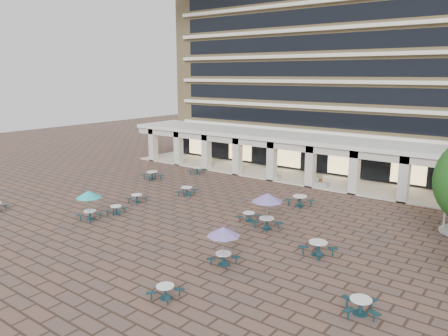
{
  "coord_description": "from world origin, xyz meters",
  "views": [
    {
      "loc": [
        19.8,
        -24.49,
        10.49
      ],
      "look_at": [
        -0.99,
        3.0,
        3.02
      ],
      "focal_mm": 35.0,
      "sensor_mm": 36.0,
      "label": 1
    }
  ],
  "objects": [
    {
      "name": "picnic_table_6",
      "position": [
        6.03,
        -6.33,
        1.88
      ],
      "size": [
        1.91,
        1.91,
        2.21
      ],
      "rotation": [
        0.0,
        0.0,
        0.02
      ],
      "color": "#133139",
      "rests_on": "ground"
    },
    {
      "name": "apartment_building",
      "position": [
        0.0,
        25.47,
        12.6
      ],
      "size": [
        40.0,
        15.5,
        25.2
      ],
      "color": "tan",
      "rests_on": "ground"
    },
    {
      "name": "picnic_table_7",
      "position": [
        9.67,
        -1.92,
        0.49
      ],
      "size": [
        2.19,
        2.19,
        0.83
      ],
      "rotation": [
        0.0,
        0.0,
        -0.3
      ],
      "color": "#133139",
      "rests_on": "ground"
    },
    {
      "name": "picnic_table_11",
      "position": [
        4.91,
        0.08,
        2.15
      ],
      "size": [
        2.19,
        2.19,
        2.53
      ],
      "rotation": [
        0.0,
        0.0,
        -0.25
      ],
      "color": "#133139",
      "rests_on": "ground"
    },
    {
      "name": "ground",
      "position": [
        0.0,
        0.0,
        0.0
      ],
      "size": [
        120.0,
        120.0,
        0.0
      ],
      "primitive_type": "plane",
      "color": "brown",
      "rests_on": "ground"
    },
    {
      "name": "planter_left",
      "position": [
        -2.23,
        12.9,
        0.47
      ],
      "size": [
        1.5,
        0.73,
        1.22
      ],
      "color": "gray",
      "rests_on": "ground"
    },
    {
      "name": "retail_arcade",
      "position": [
        0.0,
        14.8,
        3.0
      ],
      "size": [
        42.0,
        6.6,
        4.4
      ],
      "color": "white",
      "rests_on": "ground"
    },
    {
      "name": "picnic_table_5",
      "position": [
        -5.18,
        3.06,
        0.45
      ],
      "size": [
        2.03,
        2.03,
        0.75
      ],
      "rotation": [
        0.0,
        0.0,
        0.36
      ],
      "color": "#133139",
      "rests_on": "ground"
    },
    {
      "name": "picnic_table_8",
      "position": [
        -11.82,
        5.31,
        0.5
      ],
      "size": [
        2.26,
        2.26,
        0.84
      ],
      "rotation": [
        0.0,
        0.0,
        -0.34
      ],
      "color": "#133139",
      "rests_on": "ground"
    },
    {
      "name": "picnic_table_9",
      "position": [
        -7.03,
        -1.04,
        0.41
      ],
      "size": [
        1.58,
        1.58,
        0.68
      ],
      "rotation": [
        0.0,
        0.0,
        0.05
      ],
      "color": "#133139",
      "rests_on": "ground"
    },
    {
      "name": "planter_right",
      "position": [
        2.98,
        12.9,
        0.43
      ],
      "size": [
        1.5,
        0.63,
        1.17
      ],
      "color": "gray",
      "rests_on": "ground"
    },
    {
      "name": "picnic_table_3",
      "position": [
        14.0,
        -6.76,
        0.44
      ],
      "size": [
        2.02,
        2.02,
        0.74
      ],
      "rotation": [
        0.0,
        0.0,
        0.43
      ],
      "color": "#133139",
      "rests_on": "ground"
    },
    {
      "name": "picnic_table_4",
      "position": [
        -6.47,
        -6.08,
        1.83
      ],
      "size": [
        1.87,
        1.87,
        2.16
      ],
      "rotation": [
        0.0,
        0.0,
        0.14
      ],
      "color": "#133139",
      "rests_on": "ground"
    },
    {
      "name": "picnic_table_10",
      "position": [
        3.04,
        0.66,
        0.39
      ],
      "size": [
        1.5,
        1.5,
        0.65
      ],
      "rotation": [
        0.0,
        0.0,
        0.04
      ],
      "color": "#133139",
      "rests_on": "ground"
    },
    {
      "name": "picnic_table_13",
      "position": [
        4.27,
        6.18,
        0.52
      ],
      "size": [
        2.25,
        2.25,
        0.86
      ],
      "rotation": [
        0.0,
        0.0,
        -0.26
      ],
      "color": "#133139",
      "rests_on": "ground"
    },
    {
      "name": "picnic_table_2",
      "position": [
        6.09,
        -11.0,
        0.39
      ],
      "size": [
        1.58,
        1.58,
        0.65
      ],
      "rotation": [
        0.0,
        0.0,
        0.13
      ],
      "color": "#133139",
      "rests_on": "ground"
    },
    {
      "name": "picnic_table_12",
      "position": [
        -9.92,
        10.0,
        0.44
      ],
      "size": [
        1.96,
        1.96,
        0.73
      ],
      "rotation": [
        0.0,
        0.0,
        0.35
      ],
      "color": "#133139",
      "rests_on": "ground"
    },
    {
      "name": "picnic_table_1",
      "position": [
        -5.97,
        -4.09,
        0.38
      ],
      "size": [
        1.76,
        1.76,
        0.64
      ],
      "rotation": [
        0.0,
        0.0,
        0.42
      ],
      "color": "#133139",
      "rests_on": "ground"
    }
  ]
}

